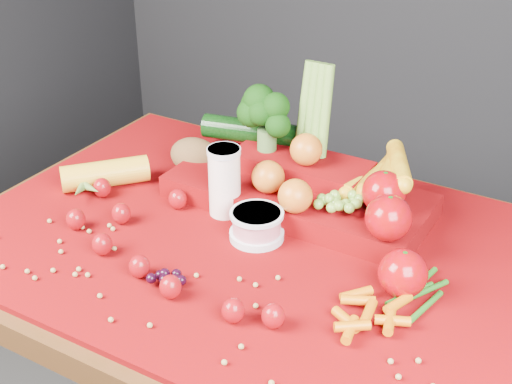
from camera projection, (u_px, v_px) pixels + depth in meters
The scene contains 12 objects.
table at pixel (251, 284), 1.37m from camera, with size 1.10×0.80×0.75m.
red_cloth at pixel (251, 241), 1.33m from camera, with size 1.05×0.75×0.01m, color #650303.
milk_glass at pixel (224, 179), 1.37m from camera, with size 0.07×0.07×0.14m.
yogurt_bowl at pixel (257, 224), 1.31m from camera, with size 0.10×0.10×0.06m.
strawberry_scatter at pixel (150, 243), 1.26m from camera, with size 0.54×0.28×0.05m.
dark_grape_cluster at pixel (168, 278), 1.19m from camera, with size 0.06×0.05×0.03m, color black, non-canonical shape.
soybean_scatter at pixel (188, 293), 1.17m from camera, with size 0.84×0.24×0.01m, color #A98B48, non-canonical shape.
corn_ear at pixel (90, 182), 1.47m from camera, with size 0.25×0.26×0.06m.
potato at pixel (195, 156), 1.53m from camera, with size 0.12×0.08×0.08m, color brown.
baby_carrot_pile at pixel (363, 312), 1.11m from camera, with size 0.17×0.17×0.03m, color #BF5F06, non-canonical shape.
green_bean_pile at pixel (422, 294), 1.16m from camera, with size 0.14×0.12×0.01m, color #1D5A14, non-canonical shape.
produce_mound at pixel (312, 183), 1.39m from camera, with size 0.59×0.37×0.27m.
Camera 1 is at (0.57, -0.95, 1.48)m, focal length 50.00 mm.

